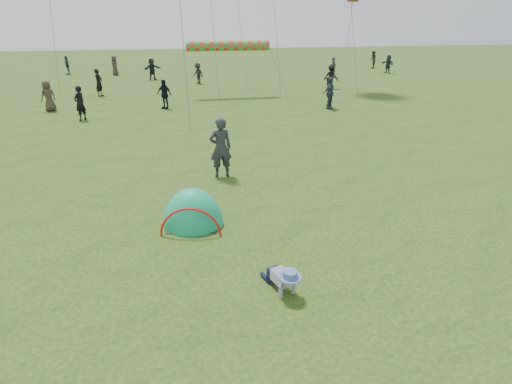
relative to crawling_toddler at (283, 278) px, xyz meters
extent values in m
plane|color=#17390F|center=(0.38, 0.53, -0.30)|extent=(140.00, 140.00, 0.00)
ellipsoid|color=#0E8746|center=(-1.50, 3.05, -0.30)|extent=(1.70, 1.48, 1.95)
imported|color=#26272E|center=(-0.37, 6.27, 0.68)|extent=(0.76, 0.54, 1.96)
imported|color=black|center=(-6.37, 15.78, 0.57)|extent=(0.69, 0.75, 1.73)
imported|color=#293649|center=(-11.15, 35.89, 0.54)|extent=(0.48, 1.01, 1.67)
imported|color=black|center=(10.02, 22.97, 0.56)|extent=(1.26, 1.19, 1.71)
imported|color=#3C3226|center=(-8.54, 18.52, 0.54)|extent=(0.96, 0.95, 1.68)
imported|color=#1F252E|center=(18.86, 30.61, 0.55)|extent=(0.96, 1.65, 1.69)
imported|color=#28272D|center=(12.52, 28.74, 0.57)|extent=(0.75, 0.72, 1.73)
imported|color=black|center=(7.11, 16.09, 0.60)|extent=(0.97, 1.07, 1.79)
imported|color=#273B48|center=(7.11, 15.85, 0.59)|extent=(0.77, 1.13, 1.78)
imported|color=black|center=(0.44, 27.37, 0.51)|extent=(1.12, 1.19, 1.62)
imported|color=#392F2A|center=(-6.71, 34.37, 0.57)|extent=(0.81, 0.98, 1.73)
imported|color=black|center=(-3.22, 30.47, 0.59)|extent=(1.68, 1.32, 1.78)
imported|color=black|center=(-6.49, 23.07, 0.58)|extent=(0.63, 0.75, 1.76)
imported|color=#392F24|center=(19.34, 34.71, 0.59)|extent=(0.98, 1.07, 1.78)
imported|color=black|center=(-2.18, 17.88, 0.53)|extent=(1.01, 0.91, 1.65)
cylinder|color=red|center=(2.07, 21.20, 2.92)|extent=(5.38, 0.64, 0.64)
camera|label=1|loc=(-1.78, -6.00, 4.46)|focal=28.00mm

